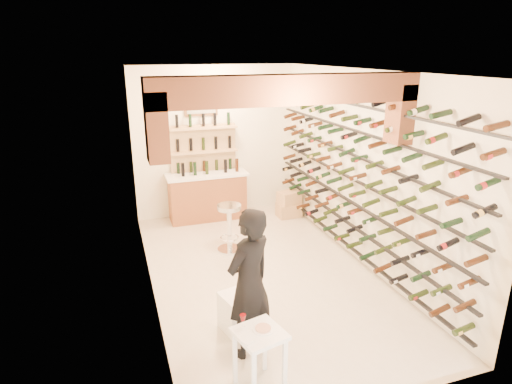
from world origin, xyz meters
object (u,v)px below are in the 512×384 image
(back_counter, at_px, (207,195))
(crate_lower, at_px, (289,210))
(person, at_px, (249,283))
(white_stool, at_px, (238,312))
(tasting_table, at_px, (259,342))
(wine_rack, at_px, (350,174))
(chrome_barstool, at_px, (229,224))

(back_counter, xyz_separation_m, crate_lower, (1.70, -0.46, -0.38))
(back_counter, distance_m, person, 4.46)
(person, xyz_separation_m, crate_lower, (2.19, 3.96, -0.77))
(crate_lower, bearing_deg, white_stool, -122.04)
(tasting_table, height_order, person, person)
(back_counter, distance_m, crate_lower, 1.80)
(back_counter, bearing_deg, person, -96.27)
(white_stool, relative_size, crate_lower, 1.01)
(wine_rack, relative_size, white_stool, 11.28)
(person, relative_size, crate_lower, 3.66)
(white_stool, height_order, person, person)
(tasting_table, xyz_separation_m, person, (0.08, 0.60, 0.35))
(wine_rack, height_order, white_stool, wine_rack)
(wine_rack, relative_size, tasting_table, 6.78)
(back_counter, height_order, white_stool, back_counter)
(tasting_table, bearing_deg, chrome_barstool, 66.38)
(person, bearing_deg, chrome_barstool, -130.45)
(chrome_barstool, bearing_deg, crate_lower, 35.95)
(crate_lower, bearing_deg, back_counter, 164.99)
(wine_rack, distance_m, crate_lower, 2.60)
(wine_rack, bearing_deg, back_counter, 124.66)
(back_counter, xyz_separation_m, chrome_barstool, (0.03, -1.67, -0.03))
(wine_rack, height_order, tasting_table, wine_rack)
(back_counter, bearing_deg, chrome_barstool, -89.12)
(person, relative_size, chrome_barstool, 2.10)
(back_counter, bearing_deg, white_stool, -97.10)
(wine_rack, xyz_separation_m, person, (-2.32, -1.77, -0.63))
(white_stool, xyz_separation_m, chrome_barstool, (0.52, 2.29, 0.25))
(back_counter, distance_m, chrome_barstool, 1.67)
(wine_rack, bearing_deg, crate_lower, 93.42)
(wine_rack, height_order, crate_lower, wine_rack)
(tasting_table, bearing_deg, person, 68.55)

